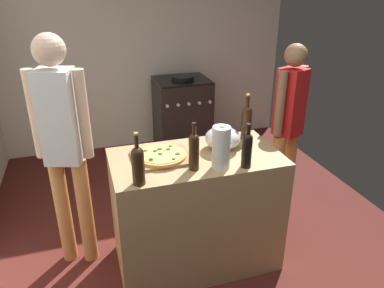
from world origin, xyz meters
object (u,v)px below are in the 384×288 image
paper_towel_roll (221,148)px  wine_bottle_clear (246,120)px  mixing_bowl (223,138)px  stove (182,115)px  pizza (161,155)px  wine_bottle_dark (194,150)px  person_in_stripes (63,140)px  wine_bottle_amber (138,164)px  person_in_red (288,122)px  wine_bottle_green (247,148)px

paper_towel_roll → wine_bottle_clear: 0.54m
mixing_bowl → stove: 2.04m
pizza → stove: 2.17m
wine_bottle_dark → person_in_stripes: (-0.80, 0.47, -0.03)m
pizza → wine_bottle_dark: bearing=-50.4°
paper_towel_roll → person_in_stripes: size_ratio=0.17×
wine_bottle_amber → person_in_red: person_in_red is taller
wine_bottle_amber → stove: bearing=68.1°
paper_towel_roll → wine_bottle_dark: (-0.17, 0.03, -0.00)m
mixing_bowl → wine_bottle_clear: size_ratio=0.73×
wine_bottle_dark → wine_bottle_green: 0.35m
mixing_bowl → wine_bottle_amber: 0.75m
wine_bottle_amber → wine_bottle_clear: (0.91, 0.45, 0.01)m
pizza → wine_bottle_green: size_ratio=1.13×
pizza → paper_towel_roll: size_ratio=1.18×
wine_bottle_dark → wine_bottle_green: (0.34, -0.07, -0.01)m
wine_bottle_clear → person_in_stripes: size_ratio=0.20×
mixing_bowl → pizza: bearing=-175.0°
person_in_stripes → pizza: bearing=-22.3°
wine_bottle_dark → wine_bottle_clear: 0.65m
person_in_red → wine_bottle_dark: bearing=-150.1°
pizza → paper_towel_roll: 0.43m
paper_towel_roll → person_in_red: person_in_red is taller
pizza → wine_bottle_dark: (0.17, -0.20, 0.11)m
pizza → wine_bottle_green: (0.51, -0.27, 0.10)m
person_in_stripes → wine_bottle_green: bearing=-25.1°
mixing_bowl → paper_towel_roll: 0.31m
wine_bottle_green → stove: size_ratio=0.31×
wine_bottle_amber → person_in_red: bearing=25.7°
wine_bottle_dark → wine_bottle_amber: wine_bottle_amber is taller
pizza → mixing_bowl: size_ratio=1.33×
person_in_stripes → person_in_red: size_ratio=1.11×
person_in_red → person_in_stripes: bearing=-175.5°
wine_bottle_green → person_in_red: bearing=43.2°
person_in_stripes → wine_bottle_dark: bearing=-30.1°
paper_towel_roll → wine_bottle_green: (0.17, -0.04, -0.01)m
paper_towel_roll → person_in_stripes: 1.10m
stove → mixing_bowl: bearing=-97.1°
pizza → wine_bottle_clear: 0.73m
wine_bottle_green → person_in_red: size_ratio=0.19×
wine_bottle_green → person_in_stripes: size_ratio=0.17×
stove → wine_bottle_amber: bearing=-111.9°
paper_towel_roll → wine_bottle_dark: wine_bottle_dark is taller
mixing_bowl → paper_towel_roll: paper_towel_roll is taller
wine_bottle_clear → person_in_stripes: person_in_stripes is taller
paper_towel_roll → wine_bottle_amber: bearing=-175.2°
pizza → mixing_bowl: 0.47m
wine_bottle_clear → person_in_red: size_ratio=0.23×
mixing_bowl → person_in_stripes: 1.12m
wine_bottle_amber → paper_towel_roll: bearing=4.8°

